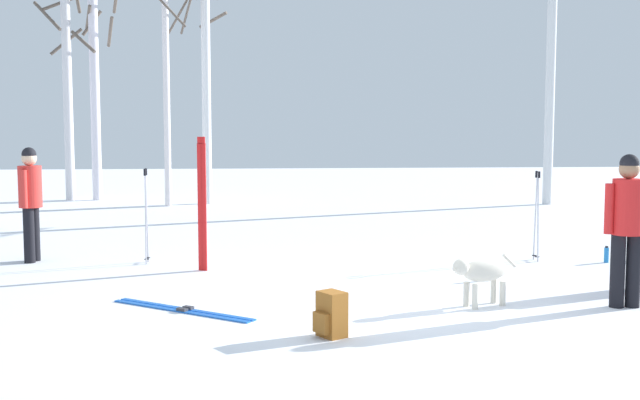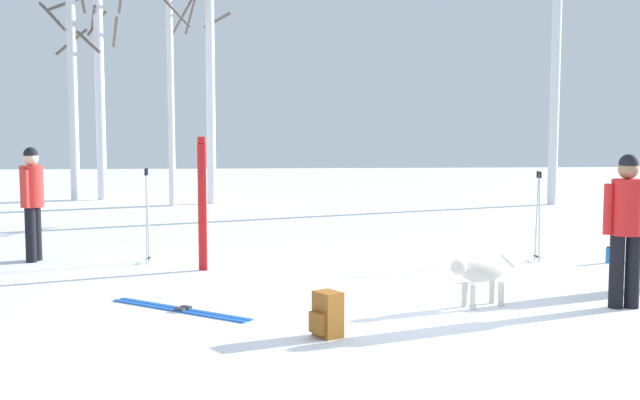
{
  "view_description": "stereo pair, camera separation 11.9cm",
  "coord_description": "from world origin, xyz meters",
  "px_view_note": "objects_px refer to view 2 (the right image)",
  "views": [
    {
      "loc": [
        -1.65,
        -8.22,
        2.01
      ],
      "look_at": [
        -0.75,
        2.52,
        1.0
      ],
      "focal_mm": 43.67,
      "sensor_mm": 36.0,
      "label": 1
    },
    {
      "loc": [
        -1.53,
        -8.22,
        2.01
      ],
      "look_at": [
        -0.75,
        2.52,
        1.0
      ],
      "focal_mm": 43.67,
      "sensor_mm": 36.0,
      "label": 2
    }
  ],
  "objects_px": {
    "water_bottle_0": "(485,273)",
    "birch_tree_3": "(171,63)",
    "birch_tree_2": "(100,69)",
    "ski_pair_planted_0": "(202,204)",
    "ski_poles_1": "(147,213)",
    "birch_tree_1": "(72,73)",
    "person_1": "(32,196)",
    "person_0": "(626,221)",
    "backpack_1": "(327,315)",
    "dog": "(480,273)",
    "water_bottle_1": "(608,255)",
    "birch_tree_5": "(556,51)",
    "ski_poles_0": "(538,213)",
    "birch_tree_4": "(210,59)",
    "ski_pair_lying_1": "(180,309)"
  },
  "relations": [
    {
      "from": "person_1",
      "to": "birch_tree_1",
      "type": "distance_m",
      "value": 10.6
    },
    {
      "from": "ski_poles_1",
      "to": "birch_tree_1",
      "type": "height_order",
      "value": "birch_tree_1"
    },
    {
      "from": "person_1",
      "to": "birch_tree_4",
      "type": "bearing_deg",
      "value": 76.7
    },
    {
      "from": "backpack_1",
      "to": "birch_tree_1",
      "type": "distance_m",
      "value": 16.14
    },
    {
      "from": "ski_poles_1",
      "to": "birch_tree_1",
      "type": "bearing_deg",
      "value": 108.56
    },
    {
      "from": "water_bottle_1",
      "to": "birch_tree_4",
      "type": "xyz_separation_m",
      "value": [
        -6.47,
        9.57,
        3.67
      ]
    },
    {
      "from": "water_bottle_0",
      "to": "birch_tree_3",
      "type": "height_order",
      "value": "birch_tree_3"
    },
    {
      "from": "birch_tree_1",
      "to": "birch_tree_2",
      "type": "relative_size",
      "value": 0.95
    },
    {
      "from": "ski_poles_0",
      "to": "birch_tree_4",
      "type": "relative_size",
      "value": 0.19
    },
    {
      "from": "water_bottle_0",
      "to": "birch_tree_2",
      "type": "distance_m",
      "value": 14.58
    },
    {
      "from": "ski_poles_0",
      "to": "ski_pair_planted_0",
      "type": "bearing_deg",
      "value": -175.46
    },
    {
      "from": "dog",
      "to": "ski_poles_1",
      "type": "relative_size",
      "value": 0.6
    },
    {
      "from": "backpack_1",
      "to": "birch_tree_2",
      "type": "distance_m",
      "value": 15.87
    },
    {
      "from": "birch_tree_2",
      "to": "birch_tree_3",
      "type": "bearing_deg",
      "value": -41.42
    },
    {
      "from": "ski_poles_1",
      "to": "backpack_1",
      "type": "bearing_deg",
      "value": -61.48
    },
    {
      "from": "ski_pair_lying_1",
      "to": "ski_poles_1",
      "type": "relative_size",
      "value": 1.16
    },
    {
      "from": "person_0",
      "to": "water_bottle_1",
      "type": "height_order",
      "value": "person_0"
    },
    {
      "from": "birch_tree_2",
      "to": "person_1",
      "type": "bearing_deg",
      "value": -84.28
    },
    {
      "from": "ski_pair_lying_1",
      "to": "water_bottle_1",
      "type": "relative_size",
      "value": 6.58
    },
    {
      "from": "ski_poles_1",
      "to": "ski_pair_lying_1",
      "type": "bearing_deg",
      "value": -75.53
    },
    {
      "from": "water_bottle_1",
      "to": "birch_tree_5",
      "type": "relative_size",
      "value": 0.03
    },
    {
      "from": "backpack_1",
      "to": "birch_tree_4",
      "type": "distance_m",
      "value": 13.94
    },
    {
      "from": "dog",
      "to": "birch_tree_2",
      "type": "relative_size",
      "value": 0.12
    },
    {
      "from": "dog",
      "to": "backpack_1",
      "type": "xyz_separation_m",
      "value": [
        -1.81,
        -1.12,
        -0.17
      ]
    },
    {
      "from": "backpack_1",
      "to": "birch_tree_1",
      "type": "bearing_deg",
      "value": 111.61
    },
    {
      "from": "backpack_1",
      "to": "dog",
      "type": "bearing_deg",
      "value": 31.74
    },
    {
      "from": "ski_pair_planted_0",
      "to": "birch_tree_5",
      "type": "height_order",
      "value": "birch_tree_5"
    },
    {
      "from": "person_0",
      "to": "ski_pair_planted_0",
      "type": "relative_size",
      "value": 0.91
    },
    {
      "from": "ski_pair_planted_0",
      "to": "backpack_1",
      "type": "height_order",
      "value": "ski_pair_planted_0"
    },
    {
      "from": "ski_pair_planted_0",
      "to": "dog",
      "type": "bearing_deg",
      "value": -37.33
    },
    {
      "from": "birch_tree_4",
      "to": "ski_pair_lying_1",
      "type": "bearing_deg",
      "value": -87.85
    },
    {
      "from": "ski_pair_planted_0",
      "to": "ski_pair_lying_1",
      "type": "distance_m",
      "value": 2.59
    },
    {
      "from": "ski_poles_0",
      "to": "water_bottle_0",
      "type": "xyz_separation_m",
      "value": [
        -1.22,
        -1.45,
        -0.62
      ]
    },
    {
      "from": "water_bottle_0",
      "to": "birch_tree_1",
      "type": "distance_m",
      "value": 14.99
    },
    {
      "from": "person_0",
      "to": "backpack_1",
      "type": "height_order",
      "value": "person_0"
    },
    {
      "from": "person_1",
      "to": "birch_tree_3",
      "type": "relative_size",
      "value": 0.25
    },
    {
      "from": "water_bottle_1",
      "to": "birch_tree_1",
      "type": "bearing_deg",
      "value": 133.31
    },
    {
      "from": "birch_tree_2",
      "to": "ski_pair_planted_0",
      "type": "bearing_deg",
      "value": -71.9
    },
    {
      "from": "birch_tree_5",
      "to": "ski_poles_0",
      "type": "bearing_deg",
      "value": -112.08
    },
    {
      "from": "ski_pair_lying_1",
      "to": "person_0",
      "type": "bearing_deg",
      "value": -2.72
    },
    {
      "from": "person_0",
      "to": "ski_pair_planted_0",
      "type": "distance_m",
      "value": 5.53
    },
    {
      "from": "dog",
      "to": "birch_tree_1",
      "type": "height_order",
      "value": "birch_tree_1"
    },
    {
      "from": "person_0",
      "to": "birch_tree_4",
      "type": "bearing_deg",
      "value": 113.51
    },
    {
      "from": "person_1",
      "to": "ski_pair_planted_0",
      "type": "bearing_deg",
      "value": -19.92
    },
    {
      "from": "dog",
      "to": "birch_tree_5",
      "type": "relative_size",
      "value": 0.11
    },
    {
      "from": "person_0",
      "to": "birch_tree_5",
      "type": "xyz_separation_m",
      "value": [
        3.53,
        11.49,
        2.98
      ]
    },
    {
      "from": "ski_pair_lying_1",
      "to": "birch_tree_5",
      "type": "distance_m",
      "value": 14.62
    },
    {
      "from": "ski_pair_lying_1",
      "to": "backpack_1",
      "type": "height_order",
      "value": "backpack_1"
    },
    {
      "from": "ski_pair_planted_0",
      "to": "backpack_1",
      "type": "xyz_separation_m",
      "value": [
        1.46,
        -3.61,
        -0.72
      ]
    },
    {
      "from": "dog",
      "to": "birch_tree_5",
      "type": "bearing_deg",
      "value": 65.7
    }
  ]
}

